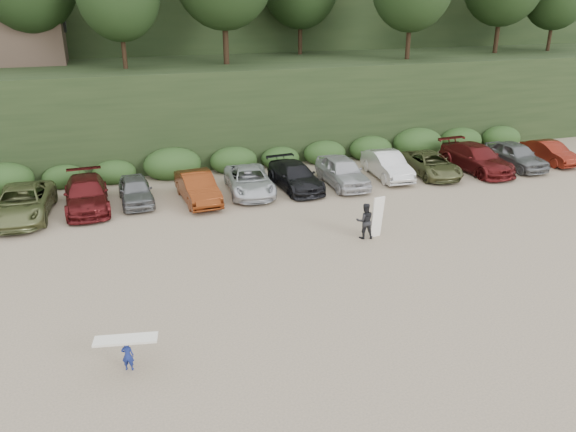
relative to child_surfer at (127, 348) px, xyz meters
name	(u,v)px	position (x,y,z in m)	size (l,w,h in m)	color
ground	(283,277)	(6.05, 4.14, -0.74)	(120.00, 120.00, 0.00)	tan
parked_cars	(266,179)	(8.18, 14.11, 0.02)	(39.09, 6.06, 1.64)	silver
child_surfer	(127,348)	(0.00, 0.00, 0.00)	(1.87, 0.82, 1.09)	navy
adult_surfer	(366,220)	(10.76, 6.63, 0.11)	(1.30, 0.77, 1.97)	black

